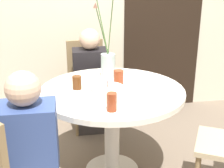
% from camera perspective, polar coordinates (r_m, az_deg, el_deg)
% --- Properties ---
extents(doorway_panel, '(0.90, 0.01, 2.05)m').
position_cam_1_polar(doorway_panel, '(3.67, 9.30, 11.10)').
color(doorway_panel, black).
rests_on(doorway_panel, ground_plane).
extents(dining_table, '(1.09, 1.09, 0.74)m').
position_cam_1_polar(dining_table, '(2.40, 0.00, -3.97)').
color(dining_table, silver).
rests_on(dining_table, ground_plane).
extents(chair_near_front, '(0.45, 0.45, 0.90)m').
position_cam_1_polar(chair_near_front, '(3.28, -4.50, 0.91)').
color(chair_near_front, tan).
rests_on(chair_near_front, ground_plane).
extents(birthday_cake, '(0.24, 0.24, 0.13)m').
position_cam_1_polar(birthday_cake, '(2.17, -0.78, -1.59)').
color(birthday_cake, white).
rests_on(birthday_cake, dining_table).
extents(flower_vase, '(0.17, 0.25, 0.70)m').
position_cam_1_polar(flower_vase, '(2.58, -0.81, 4.31)').
color(flower_vase, '#9EB2AD').
rests_on(flower_vase, dining_table).
extents(side_plate, '(0.19, 0.19, 0.01)m').
position_cam_1_polar(side_plate, '(2.21, 9.21, -2.40)').
color(side_plate, silver).
rests_on(side_plate, dining_table).
extents(drink_glass_0, '(0.07, 0.07, 0.10)m').
position_cam_1_polar(drink_glass_0, '(2.35, -6.43, 0.26)').
color(drink_glass_0, '#51280F').
rests_on(drink_glass_0, dining_table).
extents(drink_glass_1, '(0.08, 0.08, 0.12)m').
position_cam_1_polar(drink_glass_1, '(2.42, 1.21, 1.21)').
color(drink_glass_1, maroon).
rests_on(drink_glass_1, dining_table).
extents(drink_glass_2, '(0.06, 0.06, 0.12)m').
position_cam_1_polar(drink_glass_2, '(1.96, -0.04, -3.31)').
color(drink_glass_2, maroon).
rests_on(drink_glass_2, dining_table).
extents(person_woman, '(0.34, 0.24, 1.06)m').
position_cam_1_polar(person_woman, '(3.13, -3.89, -0.17)').
color(person_woman, '#383333').
rests_on(person_woman, ground_plane).
extents(person_boy, '(0.34, 0.24, 1.06)m').
position_cam_1_polar(person_boy, '(1.99, -14.69, -13.44)').
color(person_boy, '#383333').
rests_on(person_boy, ground_plane).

